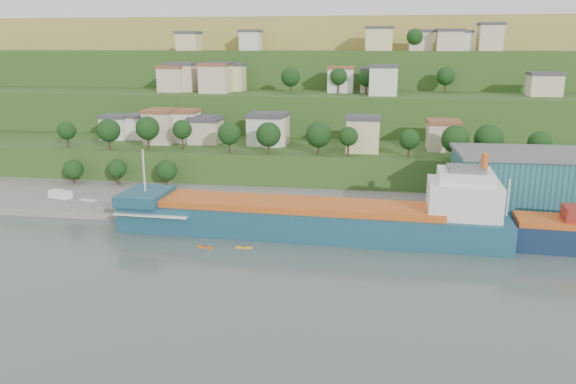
% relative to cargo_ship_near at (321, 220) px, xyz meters
% --- Properties ---
extents(ground, '(500.00, 500.00, 0.00)m').
position_rel_cargo_ship_near_xyz_m(ground, '(-6.60, -10.35, -3.14)').
color(ground, '#414F49').
rests_on(ground, ground).
extents(quay, '(220.00, 26.00, 4.00)m').
position_rel_cargo_ship_near_xyz_m(quay, '(13.40, 17.65, -3.14)').
color(quay, slate).
rests_on(quay, ground).
extents(pebble_beach, '(40.00, 18.00, 2.40)m').
position_rel_cargo_ship_near_xyz_m(pebble_beach, '(-61.60, 11.65, -3.14)').
color(pebble_beach, slate).
rests_on(pebble_beach, ground).
extents(hillside, '(360.00, 210.90, 96.00)m').
position_rel_cargo_ship_near_xyz_m(hillside, '(-6.63, 158.33, -3.06)').
color(hillside, '#284719').
rests_on(hillside, ground).
extents(cargo_ship_near, '(76.81, 14.69, 19.65)m').
position_rel_cargo_ship_near_xyz_m(cargo_ship_near, '(0.00, 0.00, 0.00)').
color(cargo_ship_near, '#154051').
rests_on(cargo_ship_near, ground).
extents(warehouse, '(31.44, 19.73, 12.80)m').
position_rel_cargo_ship_near_xyz_m(warehouse, '(42.99, 18.88, 5.30)').
color(warehouse, '#1C4C54').
rests_on(warehouse, quay).
extents(caravan, '(5.90, 3.72, 2.56)m').
position_rel_cargo_ship_near_xyz_m(caravan, '(-62.55, 11.48, -0.66)').
color(caravan, white).
rests_on(caravan, pebble_beach).
extents(dinghy, '(4.81, 2.71, 0.91)m').
position_rel_cargo_ship_near_xyz_m(dinghy, '(-55.14, 10.49, -1.48)').
color(dinghy, silver).
rests_on(dinghy, pebble_beach).
extents(kayak_orange, '(3.18, 0.93, 0.78)m').
position_rel_cargo_ship_near_xyz_m(kayak_orange, '(-20.57, -10.51, -2.91)').
color(kayak_orange, '#D05912').
rests_on(kayak_orange, ground).
extents(kayak_yellow, '(3.22, 0.71, 0.80)m').
position_rel_cargo_ship_near_xyz_m(kayak_yellow, '(-13.35, -9.51, -2.90)').
color(kayak_yellow, gold).
rests_on(kayak_yellow, ground).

